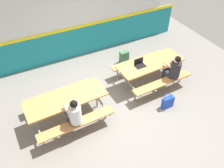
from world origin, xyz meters
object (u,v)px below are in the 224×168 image
object	(u,v)px
student_nearer	(74,114)
tote_bag_bright	(168,102)
picnic_table_right	(150,67)
student_further	(173,69)
picnic_table_left	(66,103)
laptop_dark	(140,64)
backpack_dark	(124,57)

from	to	relation	value
student_nearer	tote_bag_bright	xyz separation A→B (m)	(2.60, -0.33, -0.51)
picnic_table_right	student_further	size ratio (longest dim) A/B	1.74
tote_bag_bright	picnic_table_right	bearing A→B (deg)	82.33
picnic_table_left	student_nearer	bearing A→B (deg)	-87.60
picnic_table_right	student_further	distance (m)	0.70
picnic_table_left	laptop_dark	bearing A→B (deg)	7.63
laptop_dark	tote_bag_bright	bearing A→B (deg)	-79.61
student_nearer	picnic_table_right	bearing A→B (deg)	17.19
picnic_table_left	tote_bag_bright	world-z (taller)	picnic_table_left
picnic_table_left	student_nearer	world-z (taller)	student_nearer
picnic_table_left	backpack_dark	bearing A→B (deg)	31.24
laptop_dark	backpack_dark	size ratio (longest dim) A/B	0.75
student_further	backpack_dark	bearing A→B (deg)	108.93
student_nearer	tote_bag_bright	size ratio (longest dim) A/B	2.81
picnic_table_right	tote_bag_bright	bearing A→B (deg)	-97.67
picnic_table_right	student_further	xyz separation A→B (m)	(0.43, -0.54, 0.13)
student_further	backpack_dark	size ratio (longest dim) A/B	2.74
student_nearer	tote_bag_bright	distance (m)	2.67
picnic_table_right	tote_bag_bright	world-z (taller)	picnic_table_right
picnic_table_right	laptop_dark	xyz separation A→B (m)	(-0.38, 0.02, 0.21)
picnic_table_right	tote_bag_bright	size ratio (longest dim) A/B	4.89
student_nearer	tote_bag_bright	world-z (taller)	student_nearer
picnic_table_right	backpack_dark	world-z (taller)	picnic_table_right
student_further	tote_bag_bright	world-z (taller)	student_further
picnic_table_left	picnic_table_right	size ratio (longest dim) A/B	1.00
picnic_table_left	student_further	bearing A→B (deg)	-4.30
student_nearer	laptop_dark	world-z (taller)	student_nearer
picnic_table_right	student_nearer	world-z (taller)	student_nearer
laptop_dark	student_nearer	bearing A→B (deg)	-159.76
student_nearer	tote_bag_bright	bearing A→B (deg)	-7.19
student_nearer	backpack_dark	xyz separation A→B (m)	(2.57, 2.13, -0.49)
student_further	laptop_dark	distance (m)	0.99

